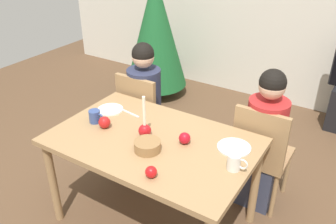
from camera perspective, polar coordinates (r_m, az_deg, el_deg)
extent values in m
plane|color=brown|center=(2.92, -2.18, -16.78)|extent=(7.68, 7.68, 0.00)
cube|color=#99754C|center=(2.46, -2.50, -4.77)|extent=(1.40, 0.90, 0.04)
cylinder|color=#99754C|center=(2.82, -18.00, -10.78)|extent=(0.06, 0.06, 0.71)
cylinder|color=#99754C|center=(3.25, -7.80, -3.70)|extent=(0.06, 0.06, 0.71)
cylinder|color=#99754C|center=(2.75, 13.81, -11.30)|extent=(0.06, 0.06, 0.71)
cube|color=#99754C|center=(3.35, -3.18, -0.86)|extent=(0.40, 0.40, 0.04)
cube|color=#99754C|center=(3.11, -5.20, 1.68)|extent=(0.40, 0.04, 0.45)
cylinder|color=#99754C|center=(3.51, 0.79, -3.63)|extent=(0.04, 0.04, 0.41)
cylinder|color=#99754C|center=(3.67, -3.74, -2.10)|extent=(0.04, 0.04, 0.41)
cylinder|color=#99754C|center=(3.27, -2.34, -6.32)|extent=(0.04, 0.04, 0.41)
cylinder|color=#99754C|center=(3.45, -7.03, -4.55)|extent=(0.04, 0.04, 0.41)
cube|color=#99754C|center=(2.95, 15.07, -6.58)|extent=(0.40, 0.40, 0.04)
cube|color=#99754C|center=(2.67, 14.49, -4.22)|extent=(0.40, 0.04, 0.45)
cylinder|color=#99754C|center=(3.18, 18.47, -9.20)|extent=(0.04, 0.04, 0.41)
cylinder|color=#99754C|center=(3.25, 12.70, -7.47)|extent=(0.04, 0.04, 0.41)
cylinder|color=#99754C|center=(2.92, 16.62, -12.82)|extent=(0.04, 0.04, 0.41)
cylinder|color=#99754C|center=(2.99, 10.34, -10.81)|extent=(0.04, 0.04, 0.41)
cube|color=#33384C|center=(3.43, -3.57, -4.19)|extent=(0.28, 0.28, 0.45)
cylinder|color=#282D47|center=(3.20, -3.82, 2.82)|extent=(0.30, 0.30, 0.48)
sphere|color=tan|center=(3.06, -4.03, 8.81)|extent=(0.19, 0.19, 0.19)
sphere|color=black|center=(3.05, -4.05, 9.34)|extent=(0.19, 0.19, 0.19)
cube|color=#33384C|center=(3.03, 14.27, -10.23)|extent=(0.28, 0.28, 0.45)
cylinder|color=#AD2323|center=(2.77, 15.42, -2.69)|extent=(0.30, 0.30, 0.48)
sphere|color=tan|center=(2.60, 16.42, 3.99)|extent=(0.19, 0.19, 0.19)
sphere|color=black|center=(2.59, 16.51, 4.59)|extent=(0.19, 0.19, 0.19)
cylinder|color=brown|center=(4.79, -1.85, 3.90)|extent=(0.08, 0.08, 0.14)
cone|color=#195628|center=(4.52, -2.00, 12.86)|extent=(0.79, 0.79, 1.41)
sphere|color=red|center=(2.46, -3.75, -2.98)|extent=(0.09, 0.09, 0.09)
cylinder|color=#EFE5C6|center=(2.38, -3.87, 0.16)|extent=(0.02, 0.02, 0.22)
cylinder|color=white|center=(2.84, -9.28, 0.40)|extent=(0.20, 0.20, 0.01)
cylinder|color=silver|center=(2.39, 10.57, -5.61)|extent=(0.22, 0.22, 0.01)
cylinder|color=#33477F|center=(2.67, -11.69, -0.68)|extent=(0.09, 0.09, 0.09)
torus|color=#33477F|center=(2.64, -10.83, -0.91)|extent=(0.07, 0.01, 0.07)
cylinder|color=silver|center=(2.18, 10.56, -7.91)|extent=(0.08, 0.08, 0.10)
torus|color=silver|center=(2.16, 11.88, -8.21)|extent=(0.07, 0.01, 0.07)
cube|color=silver|center=(2.76, -6.04, -0.23)|extent=(0.18, 0.04, 0.01)
cylinder|color=olive|center=(2.32, -3.32, -5.45)|extent=(0.18, 0.18, 0.07)
sphere|color=#B31818|center=(2.59, -10.18, -1.64)|extent=(0.09, 0.09, 0.09)
sphere|color=red|center=(2.10, -2.74, -9.60)|extent=(0.07, 0.07, 0.07)
sphere|color=#AF101D|center=(2.38, 2.69, -4.23)|extent=(0.08, 0.08, 0.08)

